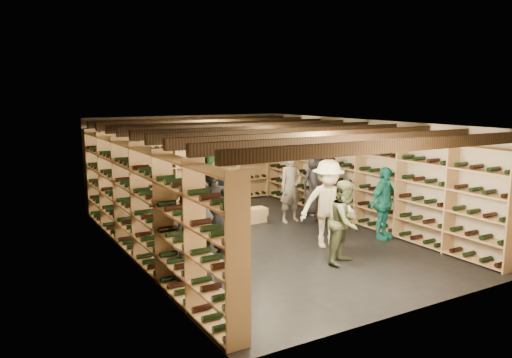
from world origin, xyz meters
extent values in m
plane|color=black|center=(0.00, 0.00, 0.00)|extent=(8.00, 8.00, 0.00)
cube|color=#B4A48C|center=(0.00, 4.00, 1.20)|extent=(5.50, 0.02, 2.40)
cube|color=#B4A48C|center=(0.00, -4.00, 1.20)|extent=(5.50, 0.02, 2.40)
cube|color=#B4A48C|center=(-2.75, 0.00, 1.20)|extent=(0.02, 8.00, 2.40)
cube|color=#B4A48C|center=(2.75, 0.00, 1.20)|extent=(0.02, 8.00, 2.40)
cube|color=beige|center=(0.00, 0.00, 2.40)|extent=(5.50, 8.00, 0.01)
cube|color=black|center=(0.00, -3.50, 2.26)|extent=(5.40, 0.12, 0.18)
cube|color=black|center=(0.00, -2.62, 2.26)|extent=(5.40, 0.12, 0.18)
cube|color=black|center=(0.00, -1.75, 2.26)|extent=(5.40, 0.12, 0.18)
cube|color=black|center=(0.00, -0.88, 2.26)|extent=(5.40, 0.12, 0.18)
cube|color=black|center=(0.00, 0.00, 2.26)|extent=(5.40, 0.12, 0.18)
cube|color=black|center=(0.00, 0.88, 2.26)|extent=(5.40, 0.12, 0.18)
cube|color=black|center=(0.00, 1.75, 2.26)|extent=(5.40, 0.12, 0.18)
cube|color=black|center=(0.00, 2.62, 2.26)|extent=(5.40, 0.12, 0.18)
cube|color=black|center=(0.00, 3.50, 2.26)|extent=(5.40, 0.12, 0.18)
cube|color=tan|center=(-2.57, 0.00, 1.07)|extent=(0.32, 7.50, 2.15)
cube|color=tan|center=(2.57, 0.00, 1.07)|extent=(0.32, 7.50, 2.15)
cube|color=tan|center=(0.00, 3.83, 1.07)|extent=(4.70, 0.30, 2.15)
cube|color=#A28B55|center=(0.04, 1.30, 0.09)|extent=(0.56, 0.44, 0.17)
cube|color=#A28B55|center=(0.04, 1.30, 0.26)|extent=(0.56, 0.44, 0.17)
cube|color=#A28B55|center=(0.04, 1.30, 0.43)|extent=(0.56, 0.44, 0.17)
cube|color=#A28B55|center=(0.04, 1.30, 0.59)|extent=(0.56, 0.44, 0.17)
cube|color=#A28B55|center=(0.55, 1.30, 0.09)|extent=(0.50, 0.33, 0.17)
cube|color=#A28B55|center=(0.55, 1.30, 0.26)|extent=(0.50, 0.33, 0.17)
cube|color=#A28B55|center=(0.26, 2.07, 0.09)|extent=(0.58, 0.46, 0.17)
imported|color=black|center=(-2.18, -1.54, 0.86)|extent=(0.99, 0.84, 1.73)
imported|color=black|center=(-1.58, -0.94, 0.88)|extent=(0.76, 0.66, 1.77)
imported|color=#485134|center=(0.52, -1.96, 0.75)|extent=(0.90, 0.82, 1.49)
imported|color=beige|center=(0.83, -1.07, 0.86)|extent=(1.27, 0.99, 1.73)
imported|color=#19766B|center=(2.18, -1.19, 0.75)|extent=(0.95, 0.59, 1.50)
imported|color=brown|center=(-1.21, 0.66, 0.82)|extent=(1.58, 0.73, 1.64)
imported|color=#212D4D|center=(-0.97, -0.34, 0.78)|extent=(0.86, 0.66, 1.57)
imported|color=gray|center=(1.29, 0.92, 0.82)|extent=(0.60, 0.40, 1.63)
imported|color=#4B271D|center=(2.18, 0.59, 0.78)|extent=(0.81, 0.67, 1.55)
imported|color=#204521|center=(-0.64, 1.30, 0.87)|extent=(1.11, 0.79, 1.74)
imported|color=#2F2E33|center=(2.18, 1.14, 0.79)|extent=(0.80, 0.55, 1.58)
camera|label=1|loc=(-5.11, -8.57, 2.98)|focal=35.00mm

